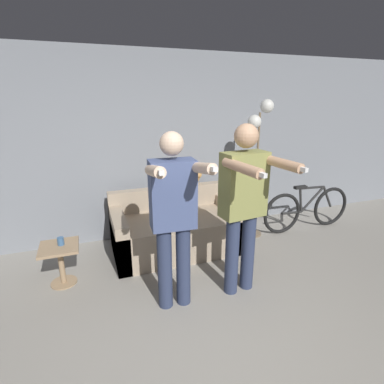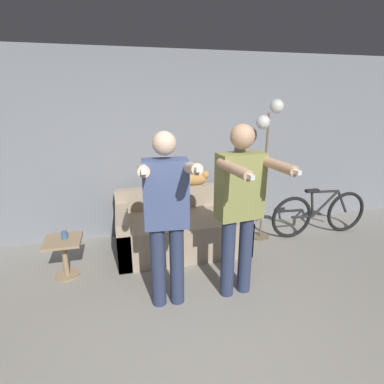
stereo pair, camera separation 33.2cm
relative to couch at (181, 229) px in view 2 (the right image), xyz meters
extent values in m
plane|color=gray|center=(-0.23, -2.02, -0.28)|extent=(16.00, 16.00, 0.00)
cube|color=gray|center=(-0.23, 0.63, 1.02)|extent=(10.00, 0.05, 2.60)
cube|color=tan|center=(0.00, -0.03, -0.04)|extent=(1.69, 0.90, 0.47)
cube|color=tan|center=(0.00, 0.35, 0.35)|extent=(1.69, 0.14, 0.31)
cube|color=tan|center=(-0.77, -0.03, 0.03)|extent=(0.16, 0.90, 0.61)
cube|color=tan|center=(0.77, -0.03, 0.03)|extent=(0.16, 0.90, 0.61)
cylinder|color=#2D3856|center=(-0.46, -1.09, 0.14)|extent=(0.14, 0.14, 0.84)
cylinder|color=#2D3856|center=(-0.27, -1.10, 0.14)|extent=(0.14, 0.14, 0.84)
cube|color=#475684|center=(-0.36, -1.10, 0.87)|extent=(0.42, 0.24, 0.63)
sphere|color=beige|center=(-0.36, -1.10, 1.33)|extent=(0.21, 0.21, 0.21)
cylinder|color=beige|center=(-0.57, -1.33, 1.16)|extent=(0.12, 0.51, 0.18)
cube|color=white|center=(-0.59, -1.58, 1.20)|extent=(0.04, 0.13, 0.06)
cylinder|color=beige|center=(-0.19, -1.35, 1.16)|extent=(0.12, 0.51, 0.18)
cube|color=white|center=(-0.20, -1.60, 1.20)|extent=(0.04, 0.13, 0.06)
cylinder|color=#2D3856|center=(0.25, -1.11, 0.15)|extent=(0.14, 0.14, 0.85)
cylinder|color=#2D3856|center=(0.45, -1.09, 0.15)|extent=(0.14, 0.14, 0.85)
cube|color=#8C8E4C|center=(0.35, -1.10, 0.89)|extent=(0.46, 0.27, 0.64)
sphere|color=tan|center=(0.35, -1.10, 1.36)|extent=(0.23, 0.23, 0.23)
cylinder|color=tan|center=(0.17, -1.37, 1.14)|extent=(0.14, 0.51, 0.09)
cube|color=white|center=(0.19, -1.62, 1.14)|extent=(0.05, 0.12, 0.04)
cylinder|color=tan|center=(0.59, -1.32, 1.14)|extent=(0.14, 0.51, 0.09)
cube|color=white|center=(0.61, -1.57, 1.14)|extent=(0.05, 0.12, 0.04)
ellipsoid|color=tan|center=(0.28, 0.35, 0.59)|extent=(0.35, 0.14, 0.17)
sphere|color=tan|center=(0.43, 0.35, 0.65)|extent=(0.12, 0.12, 0.12)
ellipsoid|color=tan|center=(0.10, 0.37, 0.53)|extent=(0.19, 0.04, 0.04)
cone|color=tan|center=(0.41, 0.33, 0.69)|extent=(0.04, 0.04, 0.03)
cone|color=tan|center=(0.41, 0.37, 0.69)|extent=(0.04, 0.04, 0.03)
cylinder|color=#756047|center=(1.20, 0.05, -0.27)|extent=(0.27, 0.27, 0.02)
cylinder|color=#756047|center=(1.20, 0.05, 0.62)|extent=(0.03, 0.03, 1.79)
sphere|color=white|center=(1.30, 0.05, 1.59)|extent=(0.18, 0.18, 0.18)
sphere|color=white|center=(1.12, 0.05, 1.39)|extent=(0.18, 0.18, 0.18)
cylinder|color=#A38460|center=(-1.43, -0.35, -0.27)|extent=(0.28, 0.28, 0.02)
cylinder|color=#A38460|center=(-1.43, -0.35, -0.06)|extent=(0.06, 0.06, 0.43)
cube|color=#A38460|center=(-1.43, -0.35, 0.17)|extent=(0.40, 0.40, 0.03)
cylinder|color=#3D6693|center=(-1.41, -0.32, 0.22)|extent=(0.07, 0.07, 0.09)
torus|color=black|center=(2.55, -0.07, 0.04)|extent=(0.63, 0.05, 0.63)
torus|color=black|center=(1.63, -0.07, 0.04)|extent=(0.63, 0.05, 0.63)
cylinder|color=#282828|center=(2.17, -0.07, 0.20)|extent=(0.41, 0.04, 0.39)
cylinder|color=#282828|center=(1.95, -0.07, 0.21)|extent=(0.10, 0.04, 0.39)
cylinder|color=#282828|center=(2.14, -0.07, 0.39)|extent=(0.44, 0.04, 0.05)
cylinder|color=#282828|center=(1.80, -0.07, 0.03)|extent=(0.35, 0.04, 0.05)
cylinder|color=#282828|center=(2.45, -0.07, 0.21)|extent=(0.22, 0.04, 0.37)
cube|color=black|center=(1.91, -0.07, 0.42)|extent=(0.20, 0.07, 0.04)
camera|label=1|loc=(-1.06, -3.54, 1.70)|focal=28.00mm
camera|label=2|loc=(-0.75, -3.64, 1.70)|focal=28.00mm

